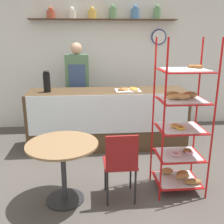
% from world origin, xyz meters
% --- Properties ---
extents(ground_plane, '(14.00, 14.00, 0.00)m').
position_xyz_m(ground_plane, '(0.00, 0.00, 0.00)').
color(ground_plane, '#4C4742').
extents(back_wall, '(10.00, 0.30, 2.70)m').
position_xyz_m(back_wall, '(0.00, 2.42, 1.37)').
color(back_wall, white).
rests_on(back_wall, ground_plane).
extents(display_counter, '(2.71, 0.71, 1.01)m').
position_xyz_m(display_counter, '(0.00, 1.23, 0.51)').
color(display_counter, '#4C3823').
rests_on(display_counter, ground_plane).
extents(pastry_rack, '(0.59, 0.51, 1.89)m').
position_xyz_m(pastry_rack, '(0.78, -0.24, 0.82)').
color(pastry_rack, '#B71414').
rests_on(pastry_rack, ground_plane).
extents(person_worker, '(0.44, 0.23, 1.79)m').
position_xyz_m(person_worker, '(-0.54, 1.85, 0.98)').
color(person_worker, '#282833').
rests_on(person_worker, ground_plane).
extents(cafe_table, '(0.82, 0.82, 0.73)m').
position_xyz_m(cafe_table, '(-0.64, -0.37, 0.56)').
color(cafe_table, '#262628').
rests_on(cafe_table, ground_plane).
extents(cafe_chair, '(0.39, 0.39, 0.87)m').
position_xyz_m(cafe_chair, '(0.02, -0.45, 0.53)').
color(cafe_chair, black).
rests_on(cafe_chair, ground_plane).
extents(coffee_carafe, '(0.11, 0.11, 0.35)m').
position_xyz_m(coffee_carafe, '(-1.01, 1.19, 1.18)').
color(coffee_carafe, black).
rests_on(coffee_carafe, display_counter).
extents(donut_tray_counter, '(0.42, 0.34, 0.05)m').
position_xyz_m(donut_tray_counter, '(0.35, 1.17, 1.02)').
color(donut_tray_counter, silver).
rests_on(donut_tray_counter, display_counter).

